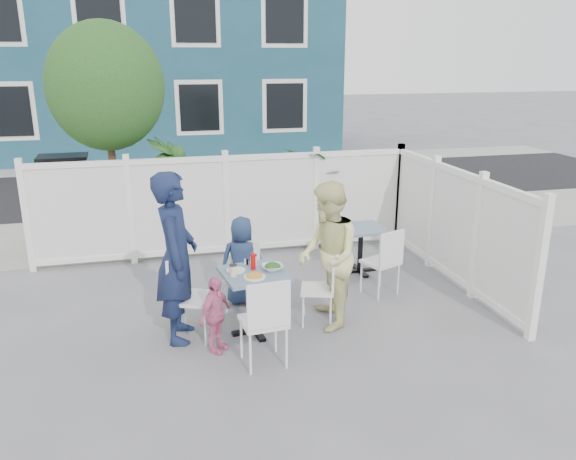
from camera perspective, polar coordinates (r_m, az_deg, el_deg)
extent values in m
plane|color=slate|center=(6.84, -4.11, -9.22)|extent=(80.00, 80.00, 0.00)
cube|color=gray|center=(10.35, -7.72, -0.01)|extent=(24.00, 2.60, 0.01)
cube|color=black|center=(13.92, -9.43, 4.36)|extent=(24.00, 5.00, 0.01)
cube|color=gray|center=(16.95, -10.31, 6.60)|extent=(24.00, 1.60, 0.01)
cube|color=#194755|center=(20.05, -12.96, 16.66)|extent=(11.00, 6.00, 6.00)
cube|color=black|center=(17.25, -20.87, 11.31)|extent=(1.20, 0.04, 1.40)
cube|color=black|center=(17.24, -7.30, 12.26)|extent=(1.20, 0.04, 1.40)
cube|color=black|center=(17.22, -21.80, 19.58)|extent=(1.20, 0.04, 1.40)
cube|color=black|center=(17.22, -7.63, 20.58)|extent=(1.20, 0.04, 1.40)
cube|color=white|center=(8.80, -6.26, 2.49)|extent=(5.80, 0.04, 1.40)
cube|color=white|center=(8.65, -6.42, 7.24)|extent=(5.86, 0.08, 0.08)
cube|color=white|center=(9.02, -6.11, -2.18)|extent=(5.86, 0.08, 0.12)
cube|color=white|center=(8.06, 16.48, 0.50)|extent=(0.04, 3.60, 1.40)
cube|color=white|center=(7.89, 16.93, 5.66)|extent=(0.08, 3.66, 0.08)
cube|color=white|center=(8.30, 16.04, -4.52)|extent=(0.08, 3.66, 0.12)
cylinder|color=#382316|center=(9.55, -17.29, 5.31)|extent=(0.12, 0.12, 2.40)
ellipsoid|color=#1D3E16|center=(9.38, -18.06, 13.70)|extent=(1.80, 1.62, 1.98)
cube|color=gold|center=(10.42, -21.52, 2.98)|extent=(0.77, 0.56, 1.39)
imported|color=#1D3E16|center=(9.40, -11.52, 3.67)|extent=(1.28, 1.28, 1.79)
imported|color=#1D3E16|center=(9.69, 2.49, 3.86)|extent=(1.85, 1.91, 1.61)
cube|color=#415E75|center=(6.30, -3.47, -4.45)|extent=(0.79, 0.79, 0.04)
cylinder|color=black|center=(6.44, -3.41, -7.42)|extent=(0.08, 0.08, 0.68)
cube|color=black|center=(6.59, -3.36, -10.10)|extent=(0.55, 0.16, 0.04)
cube|color=black|center=(6.59, -3.36, -10.10)|extent=(0.16, 0.55, 0.04)
cube|color=#415E75|center=(8.15, 7.44, 0.15)|extent=(0.68, 0.68, 0.04)
cylinder|color=black|center=(8.26, 7.35, -2.07)|extent=(0.07, 0.07, 0.63)
cube|color=black|center=(8.36, 7.27, -4.11)|extent=(0.51, 0.10, 0.04)
cube|color=black|center=(8.36, 7.27, -4.11)|extent=(0.10, 0.51, 0.04)
cube|color=white|center=(6.36, -9.56, -6.84)|extent=(0.56, 0.57, 0.04)
cube|color=white|center=(6.32, -11.41, -4.51)|extent=(0.20, 0.42, 0.47)
cylinder|color=white|center=(6.57, -7.45, -8.19)|extent=(0.03, 0.03, 0.47)
cylinder|color=white|center=(6.25, -8.41, -9.64)|extent=(0.03, 0.03, 0.47)
cylinder|color=white|center=(6.67, -10.43, -7.92)|extent=(0.03, 0.03, 0.47)
cylinder|color=white|center=(6.35, -11.54, -9.34)|extent=(0.03, 0.03, 0.47)
cube|color=white|center=(6.64, 3.00, -6.02)|extent=(0.48, 0.49, 0.04)
cube|color=white|center=(6.55, 4.59, -4.16)|extent=(0.15, 0.39, 0.42)
cylinder|color=white|center=(6.57, 1.53, -8.26)|extent=(0.02, 0.02, 0.42)
cylinder|color=white|center=(6.88, 1.65, -7.05)|extent=(0.02, 0.02, 0.42)
cylinder|color=white|center=(6.57, 4.35, -8.32)|extent=(0.02, 0.02, 0.42)
cylinder|color=white|center=(6.88, 4.33, -7.11)|extent=(0.02, 0.02, 0.42)
cube|color=white|center=(7.01, -4.69, -4.86)|extent=(0.50, 0.49, 0.04)
cube|color=white|center=(7.09, -4.37, -2.62)|extent=(0.36, 0.18, 0.41)
cylinder|color=white|center=(6.92, -3.65, -7.01)|extent=(0.02, 0.02, 0.41)
cylinder|color=white|center=(7.00, -6.29, -6.78)|extent=(0.02, 0.02, 0.41)
cylinder|color=white|center=(7.19, -3.05, -6.02)|extent=(0.02, 0.02, 0.41)
cylinder|color=white|center=(7.27, -5.59, -5.81)|extent=(0.02, 0.02, 0.41)
cube|color=white|center=(5.76, -2.53, -9.26)|extent=(0.48, 0.46, 0.04)
cube|color=white|center=(5.48, -1.97, -7.68)|extent=(0.44, 0.07, 0.47)
cylinder|color=white|center=(5.98, -4.77, -10.80)|extent=(0.03, 0.03, 0.47)
cylinder|color=white|center=(6.07, -1.26, -10.29)|extent=(0.03, 0.03, 0.47)
cylinder|color=white|center=(5.68, -3.84, -12.41)|extent=(0.03, 0.03, 0.47)
cylinder|color=white|center=(5.77, -0.15, -11.84)|extent=(0.03, 0.03, 0.47)
cube|color=white|center=(7.52, 9.37, -3.23)|extent=(0.53, 0.52, 0.04)
cube|color=white|center=(7.31, 10.49, -1.83)|extent=(0.40, 0.18, 0.44)
cylinder|color=white|center=(7.59, 7.44, -4.72)|extent=(0.02, 0.02, 0.44)
cylinder|color=white|center=(7.82, 9.37, -4.14)|extent=(0.02, 0.02, 0.44)
cylinder|color=white|center=(7.37, 9.21, -5.50)|extent=(0.02, 0.02, 0.44)
cylinder|color=white|center=(7.61, 11.13, -4.87)|extent=(0.02, 0.02, 0.44)
imported|color=#151F3F|center=(6.21, -11.28, -2.77)|extent=(0.55, 0.75, 1.91)
imported|color=#DBD648|center=(6.43, 4.04, -2.66)|extent=(0.75, 0.91, 1.72)
imported|color=navy|center=(7.13, -4.65, -3.11)|extent=(0.56, 0.36, 1.14)
imported|color=pink|center=(6.05, -7.40, -8.56)|extent=(0.49, 0.51, 0.85)
cylinder|color=white|center=(6.13, -3.41, -4.79)|extent=(0.24, 0.24, 0.02)
cylinder|color=white|center=(6.33, -5.33, -4.11)|extent=(0.21, 0.21, 0.01)
imported|color=white|center=(6.33, -1.59, -3.83)|extent=(0.23, 0.23, 0.06)
cylinder|color=beige|center=(6.17, -5.59, -4.15)|extent=(0.08, 0.08, 0.12)
cylinder|color=beige|center=(6.47, -3.52, -3.11)|extent=(0.08, 0.08, 0.12)
cylinder|color=#C00608|center=(6.34, -3.56, -3.27)|extent=(0.06, 0.06, 0.18)
cylinder|color=white|center=(6.51, -4.36, -3.24)|extent=(0.03, 0.03, 0.06)
cylinder|color=black|center=(6.51, -4.18, -3.23)|extent=(0.03, 0.03, 0.07)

